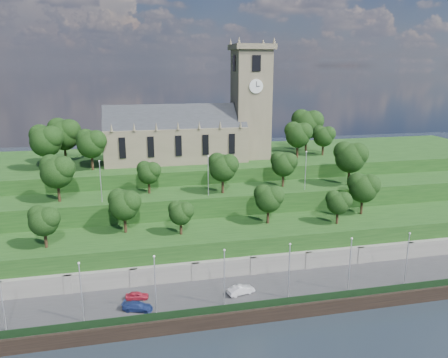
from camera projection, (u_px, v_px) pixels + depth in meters
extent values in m
plane|color=black|center=(241.00, 325.00, 63.35)|extent=(320.00, 320.00, 0.00)
cube|color=#2D2D30|center=(232.00, 298.00, 68.77)|extent=(160.00, 12.00, 2.00)
cube|color=black|center=(242.00, 318.00, 63.02)|extent=(160.00, 0.50, 2.20)
cube|color=black|center=(241.00, 307.00, 63.26)|extent=(160.00, 0.10, 1.20)
cube|color=slate|center=(224.00, 272.00, 74.06)|extent=(160.00, 2.00, 5.00)
cube|color=slate|center=(69.00, 290.00, 68.10)|extent=(1.20, 0.60, 5.00)
cube|color=slate|center=(134.00, 283.00, 70.18)|extent=(1.20, 0.60, 5.00)
cube|color=slate|center=(195.00, 277.00, 72.26)|extent=(1.20, 0.60, 5.00)
cube|color=slate|center=(253.00, 271.00, 74.34)|extent=(1.20, 0.60, 5.00)
cube|color=slate|center=(308.00, 266.00, 76.43)|extent=(1.20, 0.60, 5.00)
cube|color=slate|center=(360.00, 260.00, 78.51)|extent=(1.20, 0.60, 5.00)
cube|color=slate|center=(409.00, 255.00, 80.59)|extent=(1.20, 0.60, 5.00)
cube|color=#193D14|center=(217.00, 250.00, 79.35)|extent=(160.00, 12.00, 8.00)
cube|color=#193D14|center=(206.00, 219.00, 89.25)|extent=(160.00, 10.00, 12.00)
cube|color=#193D14|center=(191.00, 186.00, 108.72)|extent=(160.00, 32.00, 15.00)
cube|color=#695F49|center=(176.00, 143.00, 101.21)|extent=(32.00, 12.00, 8.00)
cube|color=#23262B|center=(175.00, 126.00, 100.20)|extent=(32.00, 10.18, 10.18)
cone|color=#695F49|center=(111.00, 128.00, 91.39)|extent=(0.70, 0.70, 1.80)
cone|color=#695F49|center=(134.00, 127.00, 92.36)|extent=(0.70, 0.70, 1.80)
cone|color=#695F49|center=(156.00, 126.00, 93.33)|extent=(0.70, 0.70, 1.80)
cone|color=#695F49|center=(178.00, 126.00, 94.30)|extent=(0.70, 0.70, 1.80)
cone|color=#695F49|center=(199.00, 125.00, 95.28)|extent=(0.70, 0.70, 1.80)
cone|color=#695F49|center=(220.00, 124.00, 96.25)|extent=(0.70, 0.70, 1.80)
cone|color=#695F49|center=(241.00, 124.00, 97.22)|extent=(0.70, 0.70, 1.80)
cube|color=black|center=(122.00, 148.00, 92.84)|extent=(1.40, 0.25, 4.50)
cube|color=black|center=(151.00, 147.00, 94.09)|extent=(1.40, 0.25, 4.50)
cube|color=black|center=(179.00, 146.00, 95.34)|extent=(1.40, 0.25, 4.50)
cube|color=black|center=(206.00, 145.00, 96.58)|extent=(1.40, 0.25, 4.50)
cube|color=black|center=(232.00, 144.00, 97.83)|extent=(1.40, 0.25, 4.50)
cube|color=#695F49|center=(251.00, 105.00, 102.82)|extent=(8.00, 8.00, 25.00)
cube|color=#695F49|center=(252.00, 47.00, 99.52)|extent=(9.20, 9.20, 1.20)
cone|color=#695F49|center=(239.00, 40.00, 94.60)|extent=(0.80, 0.80, 1.60)
cone|color=#695F49|center=(231.00, 42.00, 102.16)|extent=(0.80, 0.80, 1.60)
cone|color=#695F49|center=(274.00, 41.00, 96.27)|extent=(0.80, 0.80, 1.60)
cone|color=#695F49|center=(263.00, 43.00, 103.83)|extent=(0.80, 0.80, 1.60)
cube|color=black|center=(256.00, 63.00, 96.57)|extent=(2.00, 0.25, 3.50)
cube|color=black|center=(247.00, 63.00, 104.28)|extent=(2.00, 0.25, 3.50)
cube|color=black|center=(234.00, 63.00, 99.57)|extent=(0.25, 2.00, 3.50)
cube|color=black|center=(268.00, 63.00, 101.27)|extent=(0.25, 2.00, 3.50)
cylinder|color=white|center=(256.00, 86.00, 97.79)|extent=(3.20, 0.30, 3.20)
cylinder|color=white|center=(268.00, 85.00, 102.54)|extent=(0.30, 3.20, 3.20)
cube|color=black|center=(256.00, 84.00, 97.49)|extent=(0.12, 0.05, 1.10)
cube|color=black|center=(258.00, 86.00, 97.70)|extent=(0.80, 0.05, 0.12)
cylinder|color=black|center=(46.00, 239.00, 70.14)|extent=(0.49, 0.49, 3.04)
sphere|color=black|center=(44.00, 221.00, 69.41)|extent=(4.72, 4.72, 4.72)
sphere|color=black|center=(49.00, 218.00, 68.98)|extent=(3.54, 3.54, 3.54)
sphere|color=black|center=(38.00, 215.00, 69.55)|extent=(3.31, 3.31, 3.31)
cylinder|color=black|center=(125.00, 223.00, 76.49)|extent=(0.51, 0.51, 3.38)
sphere|color=black|center=(124.00, 206.00, 75.67)|extent=(5.26, 5.26, 5.26)
sphere|color=black|center=(130.00, 202.00, 75.19)|extent=(3.94, 3.94, 3.94)
sphere|color=black|center=(118.00, 199.00, 75.83)|extent=(3.68, 3.68, 3.68)
cylinder|color=black|center=(181.00, 227.00, 75.72)|extent=(0.48, 0.48, 2.59)
sphere|color=black|center=(181.00, 214.00, 75.09)|extent=(4.03, 4.03, 4.03)
sphere|color=black|center=(185.00, 211.00, 74.72)|extent=(3.02, 3.02, 3.02)
sphere|color=black|center=(176.00, 208.00, 75.21)|extent=(2.82, 2.82, 2.82)
cylinder|color=black|center=(268.00, 215.00, 80.96)|extent=(0.50, 0.50, 3.18)
sphere|color=black|center=(268.00, 199.00, 80.19)|extent=(4.95, 4.95, 4.95)
sphere|color=black|center=(274.00, 196.00, 79.74)|extent=(3.71, 3.71, 3.71)
sphere|color=black|center=(263.00, 193.00, 80.34)|extent=(3.46, 3.46, 3.46)
cylinder|color=black|center=(337.00, 217.00, 80.78)|extent=(0.48, 0.48, 2.72)
sphere|color=black|center=(338.00, 203.00, 80.12)|extent=(4.24, 4.24, 4.24)
sphere|color=black|center=(344.00, 200.00, 79.74)|extent=(3.18, 3.18, 3.18)
sphere|color=black|center=(333.00, 198.00, 80.25)|extent=(2.97, 2.97, 2.97)
cylinder|color=black|center=(362.00, 205.00, 85.95)|extent=(0.52, 0.52, 3.57)
sphere|color=black|center=(363.00, 189.00, 85.08)|extent=(5.55, 5.55, 5.55)
sphere|color=black|center=(370.00, 185.00, 84.58)|extent=(4.16, 4.16, 4.16)
sphere|color=black|center=(357.00, 182.00, 85.26)|extent=(3.89, 3.89, 3.89)
cylinder|color=black|center=(59.00, 192.00, 80.54)|extent=(0.53, 0.53, 3.81)
sphere|color=black|center=(57.00, 172.00, 79.61)|extent=(5.93, 5.93, 5.93)
sphere|color=black|center=(63.00, 168.00, 79.08)|extent=(4.45, 4.45, 4.45)
sphere|color=black|center=(51.00, 165.00, 79.80)|extent=(4.15, 4.15, 4.15)
cylinder|color=black|center=(149.00, 186.00, 86.01)|extent=(0.48, 0.48, 2.78)
sphere|color=black|center=(149.00, 173.00, 85.34)|extent=(4.33, 4.33, 4.33)
sphere|color=black|center=(153.00, 170.00, 84.94)|extent=(3.25, 3.25, 3.25)
sphere|color=black|center=(144.00, 168.00, 85.47)|extent=(3.03, 3.03, 3.03)
cylinder|color=black|center=(223.00, 185.00, 86.05)|extent=(0.51, 0.51, 3.47)
sphere|color=black|center=(223.00, 168.00, 85.20)|extent=(5.39, 5.39, 5.39)
sphere|color=black|center=(229.00, 164.00, 84.72)|extent=(4.05, 4.05, 4.05)
sphere|color=black|center=(217.00, 162.00, 85.37)|extent=(3.78, 3.78, 3.78)
cylinder|color=black|center=(283.00, 179.00, 90.74)|extent=(0.50, 0.50, 3.18)
sphere|color=black|center=(284.00, 165.00, 89.97)|extent=(4.94, 4.94, 4.94)
sphere|color=black|center=(289.00, 162.00, 89.52)|extent=(3.71, 3.71, 3.71)
sphere|color=black|center=(279.00, 160.00, 90.13)|extent=(3.46, 3.46, 3.46)
cylinder|color=black|center=(349.00, 176.00, 91.63)|extent=(0.54, 0.54, 4.01)
sphere|color=black|center=(350.00, 158.00, 90.66)|extent=(6.24, 6.24, 6.24)
sphere|color=black|center=(357.00, 154.00, 90.09)|extent=(4.68, 4.68, 4.68)
sphere|color=black|center=(344.00, 152.00, 90.85)|extent=(4.37, 4.37, 4.37)
cylinder|color=black|center=(48.00, 160.00, 92.18)|extent=(0.54, 0.54, 4.16)
sphere|color=black|center=(46.00, 142.00, 91.17)|extent=(6.46, 6.46, 6.46)
sphere|color=black|center=(51.00, 137.00, 90.58)|extent=(4.85, 4.85, 4.85)
sphere|color=black|center=(40.00, 135.00, 91.37)|extent=(4.52, 4.52, 4.52)
cylinder|color=black|center=(65.00, 154.00, 98.41)|extent=(0.56, 0.56, 4.42)
sphere|color=black|center=(64.00, 135.00, 97.33)|extent=(6.87, 6.87, 6.87)
sphere|color=black|center=(69.00, 131.00, 96.71)|extent=(5.15, 5.15, 5.15)
sphere|color=black|center=(58.00, 129.00, 97.55)|extent=(4.81, 4.81, 4.81)
cylinder|color=black|center=(92.00, 161.00, 92.25)|extent=(0.53, 0.53, 3.75)
sphere|color=black|center=(91.00, 144.00, 91.34)|extent=(5.83, 5.83, 5.83)
sphere|color=black|center=(96.00, 140.00, 90.81)|extent=(4.37, 4.37, 4.37)
sphere|color=black|center=(86.00, 138.00, 91.52)|extent=(4.08, 4.08, 4.08)
cylinder|color=black|center=(297.00, 151.00, 103.91)|extent=(0.53, 0.53, 3.76)
sphere|color=black|center=(298.00, 135.00, 102.99)|extent=(5.84, 5.84, 5.84)
sphere|color=black|center=(304.00, 132.00, 102.46)|extent=(4.38, 4.38, 4.38)
sphere|color=black|center=(293.00, 130.00, 103.18)|extent=(4.09, 4.09, 4.09)
cylinder|color=black|center=(306.00, 142.00, 112.51)|extent=(0.57, 0.57, 4.63)
sphere|color=black|center=(307.00, 125.00, 111.39)|extent=(7.20, 7.20, 7.20)
sphere|color=black|center=(313.00, 121.00, 110.73)|extent=(5.40, 5.40, 5.40)
sphere|color=black|center=(301.00, 119.00, 111.61)|extent=(5.04, 5.04, 5.04)
cylinder|color=black|center=(323.00, 149.00, 107.43)|extent=(0.50, 0.50, 3.16)
sphere|color=black|center=(323.00, 137.00, 106.66)|extent=(4.92, 4.92, 4.92)
sphere|color=black|center=(328.00, 134.00, 106.21)|extent=(3.69, 3.69, 3.69)
sphere|color=black|center=(319.00, 132.00, 106.81)|extent=(3.44, 3.44, 3.44)
cylinder|color=#B2B2B7|center=(2.00, 302.00, 57.45)|extent=(0.16, 0.16, 8.71)
cylinder|color=#B2B2B7|center=(81.00, 293.00, 59.53)|extent=(0.16, 0.16, 8.71)
sphere|color=silver|center=(79.00, 263.00, 58.40)|extent=(0.36, 0.36, 0.36)
cylinder|color=#B2B2B7|center=(155.00, 286.00, 61.61)|extent=(0.16, 0.16, 8.71)
sphere|color=silver|center=(154.00, 256.00, 60.49)|extent=(0.36, 0.36, 0.36)
cylinder|color=#B2B2B7|center=(224.00, 278.00, 63.69)|extent=(0.16, 0.16, 8.71)
sphere|color=silver|center=(224.00, 250.00, 62.57)|extent=(0.36, 0.36, 0.36)
cylinder|color=#B2B2B7|center=(289.00, 272.00, 65.78)|extent=(0.16, 0.16, 8.71)
sphere|color=silver|center=(290.00, 244.00, 64.65)|extent=(0.36, 0.36, 0.36)
cylinder|color=#B2B2B7|center=(350.00, 265.00, 67.86)|extent=(0.16, 0.16, 8.71)
sphere|color=silver|center=(352.00, 239.00, 66.73)|extent=(0.36, 0.36, 0.36)
cylinder|color=#B2B2B7|center=(407.00, 259.00, 69.94)|extent=(0.16, 0.16, 8.71)
sphere|color=silver|center=(410.00, 233.00, 68.81)|extent=(0.36, 0.36, 0.36)
cylinder|color=#B2B2B7|center=(101.00, 182.00, 79.77)|extent=(0.16, 0.16, 7.67)
sphere|color=silver|center=(99.00, 161.00, 78.78)|extent=(0.36, 0.36, 0.36)
cylinder|color=#B2B2B7|center=(208.00, 176.00, 83.94)|extent=(0.16, 0.16, 7.67)
sphere|color=silver|center=(208.00, 156.00, 82.94)|extent=(0.36, 0.36, 0.36)
cylinder|color=#B2B2B7|center=(305.00, 171.00, 88.10)|extent=(0.16, 0.16, 7.67)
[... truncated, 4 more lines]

